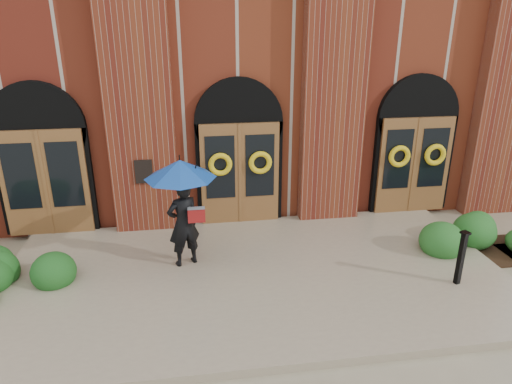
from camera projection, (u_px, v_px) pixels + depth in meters
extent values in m
plane|color=#9C8F71|center=(257.00, 283.00, 9.08)|extent=(90.00, 90.00, 0.00)
cube|color=gray|center=(256.00, 276.00, 9.19)|extent=(10.00, 5.30, 0.15)
cube|color=maroon|center=(219.00, 62.00, 16.05)|extent=(16.00, 12.00, 7.00)
cube|color=black|center=(144.00, 172.00, 10.45)|extent=(0.40, 0.05, 0.55)
cube|color=maroon|center=(137.00, 88.00, 10.03)|extent=(1.50, 0.45, 7.00)
cube|color=maroon|center=(334.00, 84.00, 10.66)|extent=(1.50, 0.45, 7.00)
cube|color=maroon|center=(509.00, 80.00, 11.29)|extent=(1.50, 0.45, 7.00)
cube|color=brown|center=(45.00, 183.00, 10.45)|extent=(1.90, 0.10, 2.50)
cylinder|color=black|center=(38.00, 128.00, 10.13)|extent=(2.10, 0.22, 2.10)
cube|color=brown|center=(240.00, 174.00, 11.08)|extent=(1.90, 0.10, 2.50)
cylinder|color=black|center=(239.00, 122.00, 10.76)|extent=(2.10, 0.22, 2.10)
cube|color=brown|center=(414.00, 166.00, 11.71)|extent=(1.90, 0.10, 2.50)
cylinder|color=black|center=(417.00, 116.00, 11.39)|extent=(2.10, 0.22, 2.10)
torus|color=yellow|center=(220.00, 164.00, 10.80)|extent=(0.57, 0.13, 0.57)
torus|color=yellow|center=(260.00, 163.00, 10.93)|extent=(0.57, 0.13, 0.57)
torus|color=yellow|center=(400.00, 156.00, 11.43)|extent=(0.57, 0.13, 0.57)
torus|color=yellow|center=(435.00, 155.00, 11.56)|extent=(0.57, 0.13, 0.57)
imported|color=black|center=(183.00, 223.00, 9.21)|extent=(0.78, 0.66, 1.83)
cone|color=#14459F|center=(180.00, 169.00, 8.79)|extent=(1.84, 1.84, 0.37)
cylinder|color=black|center=(184.00, 193.00, 8.93)|extent=(0.02, 0.02, 0.61)
cube|color=#A5A7AA|center=(196.00, 214.00, 9.02)|extent=(0.38, 0.29, 0.27)
cube|color=maroon|center=(197.00, 216.00, 8.93)|extent=(0.32, 0.15, 0.27)
cube|color=black|center=(461.00, 259.00, 8.62)|extent=(0.12, 0.12, 1.05)
cube|color=black|center=(465.00, 233.00, 8.43)|extent=(0.18, 0.18, 0.04)
ellipsoid|color=#21571E|center=(488.00, 237.00, 10.14)|extent=(3.00, 1.20, 0.77)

